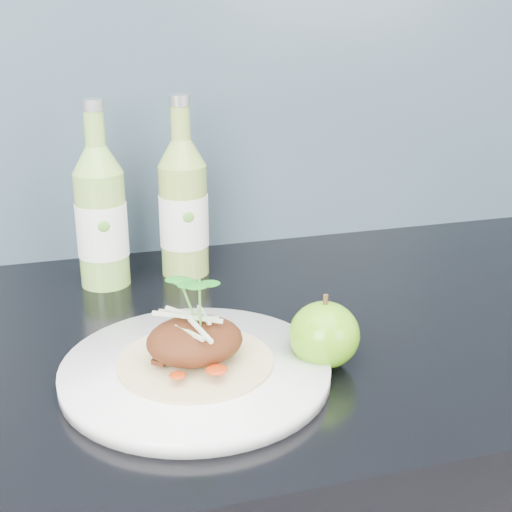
{
  "coord_description": "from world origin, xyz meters",
  "views": [
    {
      "loc": [
        -0.12,
        0.98,
        1.26
      ],
      "look_at": [
        0.08,
        1.65,
        1.0
      ],
      "focal_mm": 50.0,
      "sensor_mm": 36.0,
      "label": 1
    }
  ],
  "objects_px": {
    "green_apple": "(324,335)",
    "cider_bottle_right": "(184,208)",
    "cider_bottle_left": "(101,217)",
    "dinner_plate": "(196,371)"
  },
  "relations": [
    {
      "from": "cider_bottle_left",
      "to": "cider_bottle_right",
      "type": "height_order",
      "value": "same"
    },
    {
      "from": "cider_bottle_right",
      "to": "cider_bottle_left",
      "type": "bearing_deg",
      "value": 165.98
    },
    {
      "from": "green_apple",
      "to": "cider_bottle_right",
      "type": "bearing_deg",
      "value": 106.19
    },
    {
      "from": "dinner_plate",
      "to": "cider_bottle_right",
      "type": "xyz_separation_m",
      "value": [
        0.05,
        0.29,
        0.08
      ]
    },
    {
      "from": "cider_bottle_left",
      "to": "cider_bottle_right",
      "type": "xyz_separation_m",
      "value": [
        0.11,
        0.01,
        0.0
      ]
    },
    {
      "from": "dinner_plate",
      "to": "green_apple",
      "type": "xyz_separation_m",
      "value": [
        0.13,
        -0.01,
        0.03
      ]
    },
    {
      "from": "dinner_plate",
      "to": "green_apple",
      "type": "bearing_deg",
      "value": -4.57
    },
    {
      "from": "cider_bottle_left",
      "to": "cider_bottle_right",
      "type": "bearing_deg",
      "value": 22.44
    },
    {
      "from": "dinner_plate",
      "to": "cider_bottle_left",
      "type": "height_order",
      "value": "cider_bottle_left"
    },
    {
      "from": "dinner_plate",
      "to": "green_apple",
      "type": "height_order",
      "value": "green_apple"
    }
  ]
}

